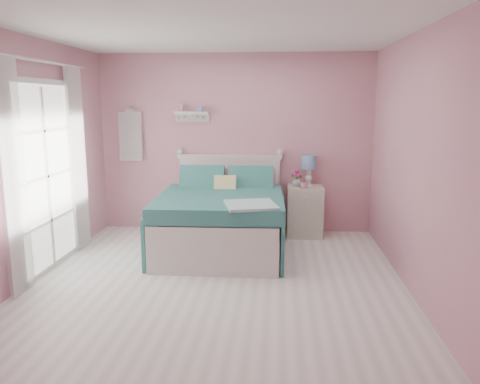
# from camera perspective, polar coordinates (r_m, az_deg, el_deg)

# --- Properties ---
(floor) EXTENTS (4.50, 4.50, 0.00)m
(floor) POSITION_cam_1_polar(r_m,az_deg,el_deg) (5.04, -3.02, -11.35)
(floor) COLOR silver
(floor) RESTS_ON ground
(room_shell) EXTENTS (4.50, 4.50, 4.50)m
(room_shell) POSITION_cam_1_polar(r_m,az_deg,el_deg) (4.67, -3.22, 6.92)
(room_shell) COLOR #C27B91
(room_shell) RESTS_ON floor
(bed) EXTENTS (1.61, 2.00, 1.14)m
(bed) POSITION_cam_1_polar(r_m,az_deg,el_deg) (6.11, -2.17, -3.40)
(bed) COLOR silver
(bed) RESTS_ON floor
(nightstand) EXTENTS (0.50, 0.49, 0.72)m
(nightstand) POSITION_cam_1_polar(r_m,az_deg,el_deg) (6.79, 7.89, -2.31)
(nightstand) COLOR beige
(nightstand) RESTS_ON floor
(table_lamp) EXTENTS (0.22, 0.22, 0.43)m
(table_lamp) POSITION_cam_1_polar(r_m,az_deg,el_deg) (6.78, 8.40, 3.35)
(table_lamp) COLOR white
(table_lamp) RESTS_ON nightstand
(vase) EXTENTS (0.16, 0.16, 0.14)m
(vase) POSITION_cam_1_polar(r_m,az_deg,el_deg) (6.72, 6.91, 1.31)
(vase) COLOR silver
(vase) RESTS_ON nightstand
(teacup) EXTENTS (0.14, 0.14, 0.09)m
(teacup) POSITION_cam_1_polar(r_m,az_deg,el_deg) (6.57, 7.78, 0.84)
(teacup) COLOR pink
(teacup) RESTS_ON nightstand
(roses) EXTENTS (0.14, 0.11, 0.12)m
(roses) POSITION_cam_1_polar(r_m,az_deg,el_deg) (6.70, 6.91, 2.25)
(roses) COLOR #C14276
(roses) RESTS_ON vase
(wall_shelf) EXTENTS (0.50, 0.15, 0.25)m
(wall_shelf) POSITION_cam_1_polar(r_m,az_deg,el_deg) (6.93, -5.92, 9.45)
(wall_shelf) COLOR silver
(wall_shelf) RESTS_ON room_shell
(hanging_dress) EXTENTS (0.34, 0.03, 0.72)m
(hanging_dress) POSITION_cam_1_polar(r_m,az_deg,el_deg) (7.16, -13.20, 6.59)
(hanging_dress) COLOR white
(hanging_dress) RESTS_ON room_shell
(french_door) EXTENTS (0.04, 1.32, 2.16)m
(french_door) POSITION_cam_1_polar(r_m,az_deg,el_deg) (5.72, -22.53, 1.71)
(french_door) COLOR silver
(french_door) RESTS_ON floor
(curtain_near) EXTENTS (0.04, 0.40, 2.32)m
(curtain_near) POSITION_cam_1_polar(r_m,az_deg,el_deg) (5.04, -25.94, 1.50)
(curtain_near) COLOR white
(curtain_near) RESTS_ON floor
(curtain_far) EXTENTS (0.04, 0.40, 2.32)m
(curtain_far) POSITION_cam_1_polar(r_m,az_deg,el_deg) (6.35, -19.16, 3.75)
(curtain_far) COLOR white
(curtain_far) RESTS_ON floor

